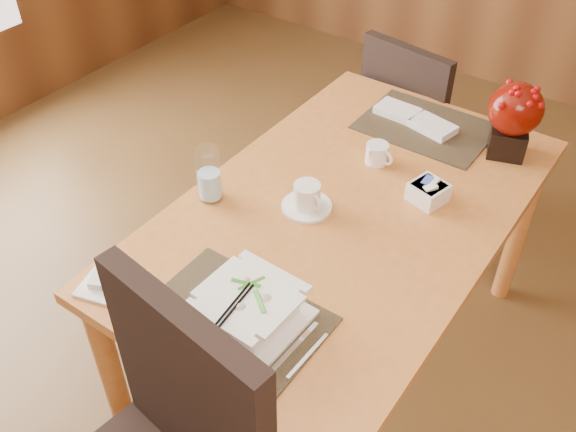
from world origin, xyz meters
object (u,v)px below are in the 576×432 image
Objects in this scene: coffee_cup at (307,198)px; far_chair at (413,124)px; water_glass at (209,174)px; sugar_caddy at (428,192)px; soup_setting at (249,309)px; bread_plate at (111,283)px; berry_decor at (514,116)px; creamer_jug at (377,153)px; dining_table at (344,231)px.

far_chair is (-0.10, 0.97, -0.28)m from coffee_cup.
sugar_caddy is (0.56, 0.38, -0.06)m from water_glass.
coffee_cup is at bearing 25.58° from water_glass.
soup_setting is 2.59× the size of sugar_caddy.
soup_setting reaches higher than bread_plate.
berry_decor is 0.29× the size of far_chair.
creamer_jug is 0.66× the size of bread_plate.
water_glass is 1.77× the size of sugar_caddy.
dining_table is 0.29m from sugar_caddy.
bread_plate is at bearing -123.11° from sugar_caddy.
dining_table is 1.66× the size of far_chair.
dining_table is at bearing 61.58° from bread_plate.
water_glass is at bearing -145.83° from sugar_caddy.
far_chair is at bearing 95.65° from coffee_cup.
far_chair is at bearing 117.63° from sugar_caddy.
coffee_cup is 0.17× the size of far_chair.
berry_decor reaches higher than dining_table.
creamer_jug is at bearing 97.58° from soup_setting.
berry_decor is (0.10, 0.38, 0.12)m from sugar_caddy.
coffee_cup reaches higher than creamer_jug.
berry_decor is (0.33, 0.30, 0.11)m from creamer_jug.
bread_plate is at bearing -118.42° from dining_table.
dining_table is at bearing 95.91° from soup_setting.
water_glass is (-0.27, -0.13, 0.05)m from coffee_cup.
dining_table is 5.76× the size of berry_decor.
berry_decor is at bearing 62.58° from dining_table.
soup_setting is 1.46× the size of water_glass.
water_glass is at bearing -112.11° from creamer_jug.
coffee_cup is (-0.10, -0.07, 0.13)m from dining_table.
far_chair is (-0.19, 0.90, -0.14)m from dining_table.
dining_table is at bearing 110.87° from far_chair.
creamer_jug is 0.46m from berry_decor.
soup_setting is 1.00× the size of berry_decor.
berry_decor reaches higher than soup_setting.
soup_setting reaches higher than coffee_cup.
coffee_cup is 0.62m from bread_plate.
dining_table is 0.30m from creamer_jug.
creamer_jug is 0.95m from bread_plate.
sugar_caddy is at bearing -7.24° from creamer_jug.
coffee_cup is at bearing 104.40° from far_chair.
coffee_cup is 0.38m from sugar_caddy.
sugar_caddy is at bearing 43.45° from dining_table.
coffee_cup is 0.34m from creamer_jug.
water_glass is at bearing -151.47° from dining_table.
far_chair reaches higher than sugar_caddy.
dining_table is 0.74m from bread_plate.
water_glass reaches higher than far_chair.
water_glass is 1.01m from berry_decor.
creamer_jug is at bearing 54.63° from water_glass.
berry_decor reaches higher than bread_plate.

